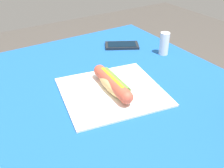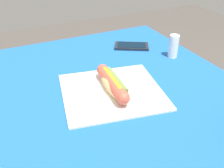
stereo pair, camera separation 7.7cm
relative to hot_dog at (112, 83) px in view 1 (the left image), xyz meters
The scene contains 5 objects.
dining_table 0.19m from the hot_dog, ahead, with size 1.05×0.84×0.78m.
paper_wrapper 0.03m from the hot_dog, 94.06° to the right, with size 0.27×0.30×0.01m, color silver.
hot_dog is the anchor object (origin of this frame).
cell_phone 0.35m from the hot_dog, 141.32° to the left, with size 0.13×0.16×0.01m.
salt_shaker 0.34m from the hot_dog, 111.52° to the left, with size 0.04×0.04×0.09m, color silver.
Camera 1 is at (0.51, -0.34, 1.21)m, focal length 41.23 mm.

